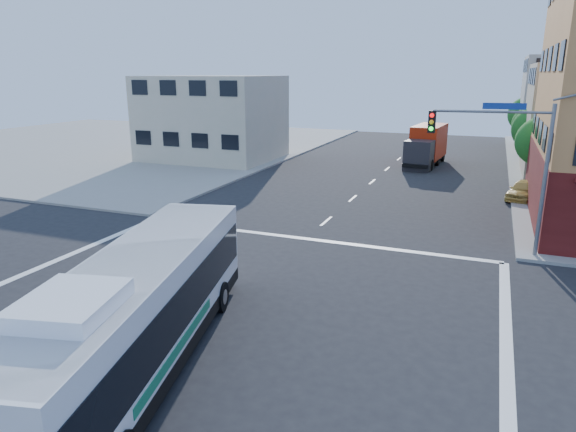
% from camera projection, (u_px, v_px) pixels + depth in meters
% --- Properties ---
extents(ground, '(120.00, 120.00, 0.00)m').
position_uv_depth(ground, '(214.00, 317.00, 17.95)').
color(ground, black).
rests_on(ground, ground).
extents(sidewalk_nw, '(50.00, 50.00, 0.15)m').
position_uv_depth(sidewalk_nw, '(104.00, 143.00, 61.70)').
color(sidewalk_nw, gray).
rests_on(sidewalk_nw, ground).
extents(building_west, '(12.06, 10.06, 8.00)m').
position_uv_depth(building_west, '(212.00, 118.00, 49.76)').
color(building_west, '#BDB79D').
rests_on(building_west, ground).
extents(signal_mast_ne, '(7.91, 1.13, 8.07)m').
position_uv_depth(signal_mast_ne, '(506.00, 149.00, 22.89)').
color(signal_mast_ne, slate).
rests_on(signal_mast_ne, ground).
extents(street_tree_a, '(3.60, 3.60, 5.53)m').
position_uv_depth(street_tree_a, '(543.00, 139.00, 37.75)').
color(street_tree_a, '#341F13').
rests_on(street_tree_a, ground).
extents(street_tree_b, '(3.80, 3.80, 5.79)m').
position_uv_depth(street_tree_b, '(536.00, 126.00, 44.86)').
color(street_tree_b, '#341F13').
rests_on(street_tree_b, ground).
extents(street_tree_c, '(3.40, 3.40, 5.29)m').
position_uv_depth(street_tree_c, '(531.00, 122.00, 52.10)').
color(street_tree_c, '#341F13').
rests_on(street_tree_c, ground).
extents(street_tree_d, '(4.00, 4.00, 6.03)m').
position_uv_depth(street_tree_d, '(527.00, 112.00, 59.15)').
color(street_tree_d, '#341F13').
rests_on(street_tree_d, ground).
extents(transit_bus, '(5.53, 12.81, 3.71)m').
position_uv_depth(transit_bus, '(138.00, 312.00, 14.32)').
color(transit_bus, black).
rests_on(transit_bus, ground).
extents(box_truck, '(3.02, 8.18, 3.60)m').
position_uv_depth(box_truck, '(426.00, 146.00, 47.14)').
color(box_truck, '#242328').
rests_on(box_truck, ground).
extents(parked_car, '(2.66, 4.26, 1.35)m').
position_uv_depth(parked_car, '(524.00, 190.00, 34.41)').
color(parked_car, '#DDB851').
rests_on(parked_car, ground).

